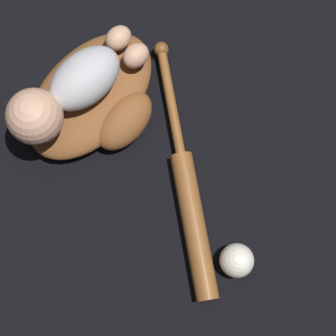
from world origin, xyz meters
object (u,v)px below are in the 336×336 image
Objects in this scene: baseball_glove at (95,99)px; baseball_bat at (189,199)px; baby_figure at (67,91)px; baseball at (237,260)px.

baseball_bat is (0.08, 0.30, -0.02)m from baseball_glove.
baseball is (0.10, 0.48, -0.10)m from baby_figure.
baby_figure is at bearing -96.32° from baseball_bat.
baby_figure is at bearing -33.22° from baseball_glove.
baseball_glove reaches higher than baseball.
baseball_bat is at bearing 83.68° from baby_figure.
baseball_bat is at bearing 75.12° from baseball_glove.
baby_figure is 0.50m from baseball.
baseball_glove is 1.07× the size of baby_figure.
baseball reaches higher than baseball_bat.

